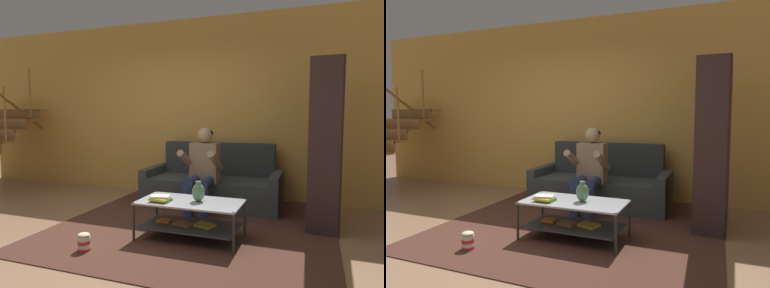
% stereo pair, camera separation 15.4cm
% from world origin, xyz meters
% --- Properties ---
extents(ground, '(16.80, 16.80, 0.00)m').
position_xyz_m(ground, '(0.00, 0.00, 0.00)').
color(ground, '#9C7456').
extents(back_partition, '(8.40, 0.12, 2.90)m').
position_xyz_m(back_partition, '(0.00, 2.46, 1.45)').
color(back_partition, gold).
rests_on(back_partition, ground).
extents(couch, '(1.99, 0.87, 0.90)m').
position_xyz_m(couch, '(0.65, 1.90, 0.29)').
color(couch, '#373D3D').
rests_on(couch, ground).
extents(person_seated_center, '(0.50, 0.58, 1.16)m').
position_xyz_m(person_seated_center, '(0.65, 1.37, 0.63)').
color(person_seated_center, navy).
rests_on(person_seated_center, ground).
extents(coffee_table, '(1.10, 0.58, 0.41)m').
position_xyz_m(coffee_table, '(0.83, 0.41, 0.27)').
color(coffee_table, '#B9BDC5').
rests_on(coffee_table, ground).
extents(area_rug, '(3.17, 3.42, 0.01)m').
position_xyz_m(area_rug, '(0.74, 1.03, 0.01)').
color(area_rug, '#4C2C21').
rests_on(area_rug, ground).
extents(vase, '(0.14, 0.14, 0.22)m').
position_xyz_m(vase, '(0.92, 0.43, 0.52)').
color(vase, '#507A54').
rests_on(vase, coffee_table).
extents(book_stack, '(0.23, 0.20, 0.06)m').
position_xyz_m(book_stack, '(0.54, 0.29, 0.45)').
color(book_stack, '#3A8E49').
rests_on(book_stack, coffee_table).
extents(bookshelf, '(0.39, 0.94, 1.96)m').
position_xyz_m(bookshelf, '(2.22, 1.46, 0.78)').
color(bookshelf, '#352323').
rests_on(bookshelf, ground).
extents(popcorn_tub, '(0.12, 0.12, 0.19)m').
position_xyz_m(popcorn_tub, '(-0.02, -0.26, 0.09)').
color(popcorn_tub, red).
rests_on(popcorn_tub, ground).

